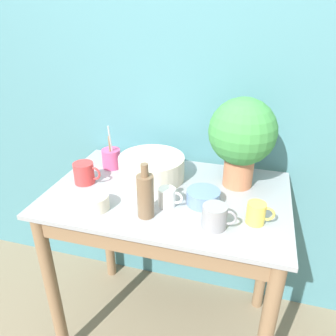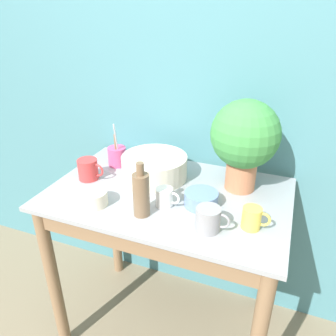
{
  "view_description": "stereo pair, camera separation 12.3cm",
  "coord_description": "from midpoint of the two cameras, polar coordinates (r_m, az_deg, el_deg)",
  "views": [
    {
      "loc": [
        0.35,
        -0.87,
        1.64
      ],
      "look_at": [
        0.0,
        0.34,
        1.01
      ],
      "focal_mm": 35.0,
      "sensor_mm": 36.0,
      "label": 1
    },
    {
      "loc": [
        0.46,
        -0.83,
        1.64
      ],
      "look_at": [
        0.0,
        0.34,
        1.01
      ],
      "focal_mm": 35.0,
      "sensor_mm": 36.0,
      "label": 2
    }
  ],
  "objects": [
    {
      "name": "wall_back",
      "position": [
        1.7,
        7.12,
        11.42
      ],
      "size": [
        6.0,
        0.05,
        2.4
      ],
      "color": "teal",
      "rests_on": "ground_plane"
    },
    {
      "name": "bottle_tall",
      "position": [
        1.27,
        -1.95,
        -4.57
      ],
      "size": [
        0.07,
        0.07,
        0.23
      ],
      "color": "brown",
      "rests_on": "counter_table"
    },
    {
      "name": "counter_table",
      "position": [
        1.57,
        1.97,
        -11.03
      ],
      "size": [
        1.06,
        0.69,
        0.89
      ],
      "color": "#846647",
      "rests_on": "ground_plane"
    },
    {
      "name": "bowl_wash_large",
      "position": [
        1.56,
        -0.13,
        0.14
      ],
      "size": [
        0.31,
        0.31,
        0.11
      ],
      "color": "beige",
      "rests_on": "counter_table"
    },
    {
      "name": "mug_grey",
      "position": [
        1.23,
        9.96,
        -8.84
      ],
      "size": [
        0.13,
        0.09,
        0.09
      ],
      "color": "gray",
      "rests_on": "counter_table"
    },
    {
      "name": "bowl_small_blue",
      "position": [
        1.38,
        8.35,
        -5.41
      ],
      "size": [
        0.14,
        0.14,
        0.06
      ],
      "color": "#6684B2",
      "rests_on": "counter_table"
    },
    {
      "name": "mug_red",
      "position": [
        1.59,
        -11.57,
        -0.28
      ],
      "size": [
        0.13,
        0.09,
        0.1
      ],
      "color": "#C63838",
      "rests_on": "counter_table"
    },
    {
      "name": "mug_yellow",
      "position": [
        1.28,
        17.19,
        -8.41
      ],
      "size": [
        0.11,
        0.07,
        0.09
      ],
      "color": "#E5CC4C",
      "rests_on": "counter_table"
    },
    {
      "name": "utensil_cup",
      "position": [
        1.7,
        -6.83,
        2.04
      ],
      "size": [
        0.09,
        0.09,
        0.24
      ],
      "color": "#CC4C7F",
      "rests_on": "counter_table"
    },
    {
      "name": "potted_plant",
      "position": [
        1.45,
        15.63,
        5.03
      ],
      "size": [
        0.3,
        0.3,
        0.41
      ],
      "color": "#B7704C",
      "rests_on": "counter_table"
    },
    {
      "name": "mug_white",
      "position": [
        1.36,
        2.07,
        -5.17
      ],
      "size": [
        0.1,
        0.07,
        0.08
      ],
      "color": "white",
      "rests_on": "counter_table"
    },
    {
      "name": "bowl_small_cream",
      "position": [
        1.39,
        -10.32,
        -5.23
      ],
      "size": [
        0.11,
        0.11,
        0.06
      ],
      "color": "beige",
      "rests_on": "counter_table"
    }
  ]
}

